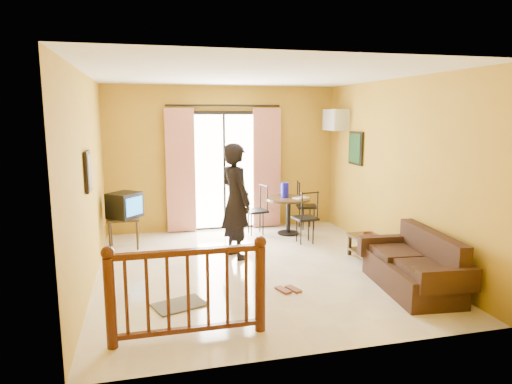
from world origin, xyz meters
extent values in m
plane|color=beige|center=(0.00, 0.00, 0.00)|extent=(5.00, 5.00, 0.00)
plane|color=white|center=(0.00, 0.00, 2.80)|extent=(5.00, 5.00, 0.00)
plane|color=#B78C23|center=(0.00, 2.50, 1.40)|extent=(4.50, 0.00, 4.50)
plane|color=#B78C23|center=(0.00, -2.50, 1.40)|extent=(4.50, 0.00, 4.50)
plane|color=#B78C23|center=(-2.25, 0.00, 1.40)|extent=(0.00, 5.00, 5.00)
plane|color=#B78C23|center=(2.25, 0.00, 1.40)|extent=(0.00, 5.00, 5.00)
cube|color=black|center=(0.00, 2.48, 1.15)|extent=(1.34, 0.03, 2.34)
cube|color=white|center=(0.00, 2.45, 1.15)|extent=(1.20, 0.04, 2.20)
cube|color=black|center=(0.00, 2.43, 1.15)|extent=(0.04, 0.02, 2.20)
cube|color=beige|center=(-0.85, 2.40, 1.20)|extent=(0.55, 0.08, 2.35)
cube|color=beige|center=(0.85, 2.40, 1.20)|extent=(0.55, 0.08, 2.35)
cylinder|color=black|center=(0.00, 2.40, 2.42)|extent=(2.20, 0.04, 0.04)
cube|color=black|center=(-1.90, 1.58, 0.51)|extent=(0.53, 0.44, 0.04)
cylinder|color=black|center=(-2.12, 1.41, 0.26)|extent=(0.04, 0.04, 0.51)
cylinder|color=black|center=(-1.68, 1.41, 0.26)|extent=(0.04, 0.04, 0.51)
cylinder|color=black|center=(-2.12, 1.76, 0.26)|extent=(0.04, 0.04, 0.51)
cylinder|color=black|center=(-1.68, 1.76, 0.26)|extent=(0.04, 0.04, 0.51)
cube|color=black|center=(-1.87, 1.58, 0.75)|extent=(0.63, 0.64, 0.43)
cube|color=#247FDA|center=(-1.71, 1.44, 0.75)|extent=(0.26, 0.30, 0.30)
cube|color=black|center=(-2.22, -0.20, 1.55)|extent=(0.04, 0.42, 0.52)
cube|color=#534D47|center=(-2.19, -0.20, 1.55)|extent=(0.01, 0.34, 0.44)
cylinder|color=black|center=(1.11, 1.78, 0.68)|extent=(0.83, 0.83, 0.04)
cylinder|color=black|center=(1.11, 1.78, 0.34)|extent=(0.08, 0.08, 0.68)
cylinder|color=black|center=(1.11, 1.78, 0.01)|extent=(0.41, 0.41, 0.03)
cylinder|color=#1614C4|center=(1.06, 1.86, 0.84)|extent=(0.15, 0.15, 0.28)
cube|color=beige|center=(1.32, 1.68, 0.71)|extent=(0.33, 0.27, 0.02)
cube|color=silver|center=(2.10, 1.95, 2.15)|extent=(0.30, 0.60, 0.40)
cube|color=gray|center=(1.95, 1.95, 2.15)|extent=(0.02, 0.56, 0.36)
cube|color=black|center=(2.22, 1.30, 1.65)|extent=(0.04, 0.50, 0.60)
cube|color=black|center=(2.19, 1.30, 1.65)|extent=(0.01, 0.42, 0.52)
cube|color=black|center=(1.85, -0.08, 0.35)|extent=(0.45, 0.82, 0.04)
cube|color=black|center=(1.85, -0.08, 0.11)|extent=(0.41, 0.78, 0.03)
cube|color=black|center=(1.67, -0.44, 0.17)|extent=(0.05, 0.05, 0.35)
cube|color=black|center=(2.03, -0.44, 0.17)|extent=(0.05, 0.05, 0.35)
cube|color=black|center=(1.67, 0.28, 0.17)|extent=(0.05, 0.05, 0.35)
cube|color=black|center=(2.03, 0.28, 0.17)|extent=(0.05, 0.05, 0.35)
imported|color=brown|center=(1.85, -0.02, 0.40)|extent=(0.23, 0.23, 0.06)
cube|color=#311D13|center=(1.80, -1.27, 0.19)|extent=(0.88, 1.55, 0.37)
cube|color=#311D13|center=(2.08, -1.27, 0.51)|extent=(0.31, 1.49, 0.51)
cube|color=#311D13|center=(1.80, -2.00, 0.39)|extent=(0.75, 0.22, 0.28)
cube|color=#311D13|center=(1.80, -0.55, 0.39)|extent=(0.75, 0.22, 0.28)
cube|color=#311D13|center=(1.75, -1.60, 0.40)|extent=(0.57, 0.65, 0.09)
cube|color=#311D13|center=(1.75, -0.95, 0.40)|extent=(0.57, 0.65, 0.09)
imported|color=black|center=(-0.14, 0.64, 0.91)|extent=(0.63, 0.77, 1.82)
cylinder|color=#471E0F|center=(-1.90, -1.90, 0.46)|extent=(0.11, 0.11, 0.92)
cylinder|color=#471E0F|center=(-0.40, -1.90, 0.46)|extent=(0.11, 0.11, 0.92)
sphere|color=#471E0F|center=(-1.90, -1.90, 0.97)|extent=(0.13, 0.13, 0.13)
sphere|color=#471E0F|center=(-0.40, -1.90, 0.97)|extent=(0.13, 0.13, 0.13)
cube|color=#471E0F|center=(-1.15, -1.90, 0.92)|extent=(1.55, 0.08, 0.06)
cube|color=#471E0F|center=(-1.15, -1.90, 0.10)|extent=(1.55, 0.06, 0.05)
cube|color=#4F4B3F|center=(-1.18, -1.06, 0.01)|extent=(0.70, 0.58, 0.02)
cube|color=brown|center=(0.16, -0.93, 0.01)|extent=(0.18, 0.27, 0.03)
cube|color=brown|center=(0.30, -0.93, 0.01)|extent=(0.18, 0.27, 0.03)
camera|label=1|loc=(-1.54, -6.28, 2.28)|focal=32.00mm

